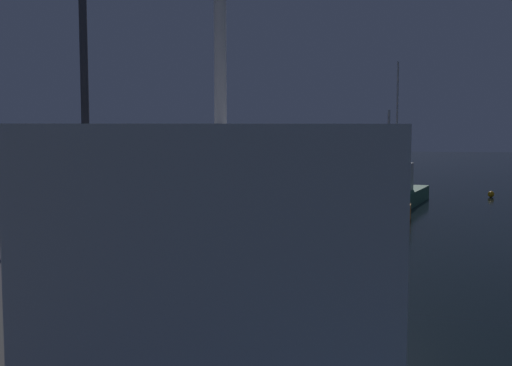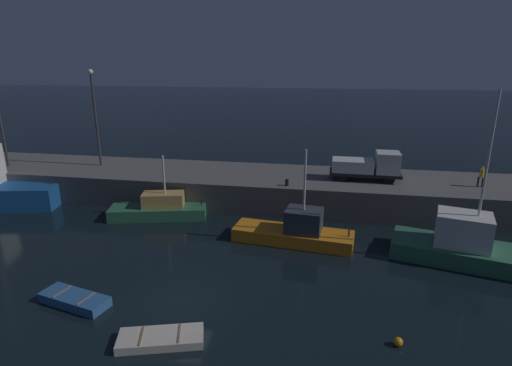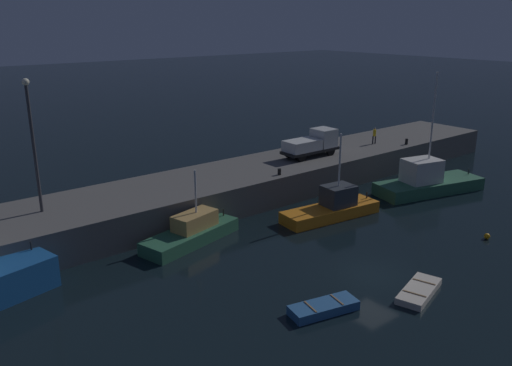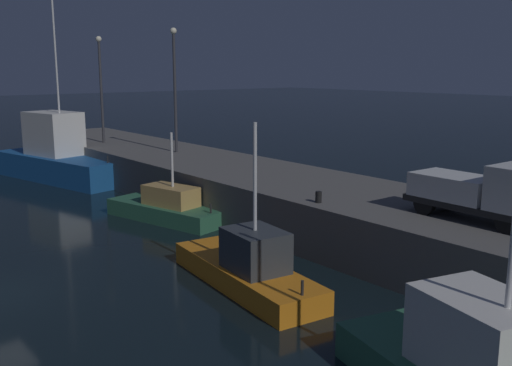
# 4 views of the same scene
# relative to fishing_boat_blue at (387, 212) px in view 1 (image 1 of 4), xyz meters

# --- Properties ---
(pier_quay) EXTENTS (64.33, 7.33, 2.40)m
(pier_quay) POSITION_rel_fishing_boat_blue_xyz_m (-5.06, 7.64, 0.41)
(pier_quay) COLOR #5B5956
(pier_quay) RESTS_ON ground
(fishing_boat_blue) EXTENTS (8.01, 3.11, 6.29)m
(fishing_boat_blue) POSITION_rel_fishing_boat_blue_xyz_m (0.00, 0.00, 0.00)
(fishing_boat_blue) COLOR orange
(fishing_boat_blue) RESTS_ON ground
(fishing_boat_white) EXTENTS (10.04, 5.33, 10.07)m
(fishing_boat_white) POSITION_rel_fishing_boat_blue_xyz_m (10.50, -0.93, 0.17)
(fishing_boat_white) COLOR #2D6647
(fishing_boat_white) RESTS_ON ground
(fishing_trawler_green) EXTENTS (7.49, 3.86, 4.83)m
(fishing_trawler_green) POSITION_rel_fishing_boat_blue_xyz_m (-10.58, 2.68, -0.09)
(fishing_trawler_green) COLOR #2D6647
(fishing_trawler_green) RESTS_ON ground
(mooring_buoy_near) EXTENTS (0.50, 0.50, 0.50)m
(mooring_buoy_near) POSITION_rel_fishing_boat_blue_xyz_m (16.84, -8.60, -0.54)
(mooring_buoy_near) COLOR orange
(mooring_buoy_near) RESTS_ON ground
(lamp_post_east) EXTENTS (0.44, 0.44, 8.38)m
(lamp_post_east) POSITION_rel_fishing_boat_blue_xyz_m (-18.33, 8.04, 6.48)
(lamp_post_east) COLOR #38383D
(lamp_post_east) RESTS_ON pier_quay
(utility_truck) EXTENTS (5.50, 2.02, 2.31)m
(utility_truck) POSITION_rel_fishing_boat_blue_xyz_m (5.00, 7.34, 2.75)
(utility_truck) COLOR black
(utility_truck) RESTS_ON pier_quay
(dockworker) EXTENTS (0.42, 0.35, 1.60)m
(dockworker) POSITION_rel_fishing_boat_blue_xyz_m (13.15, 6.99, 2.52)
(dockworker) COLOR black
(dockworker) RESTS_ON pier_quay
(bollard_west) EXTENTS (0.28, 0.28, 0.56)m
(bollard_west) POSITION_rel_fishing_boat_blue_xyz_m (15.40, 4.83, 1.89)
(bollard_west) COLOR black
(bollard_west) RESTS_ON pier_quay
(bollard_central) EXTENTS (0.28, 0.28, 0.49)m
(bollard_central) POSITION_rel_fishing_boat_blue_xyz_m (-1.12, 4.75, 1.86)
(bollard_central) COLOR black
(bollard_central) RESTS_ON pier_quay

